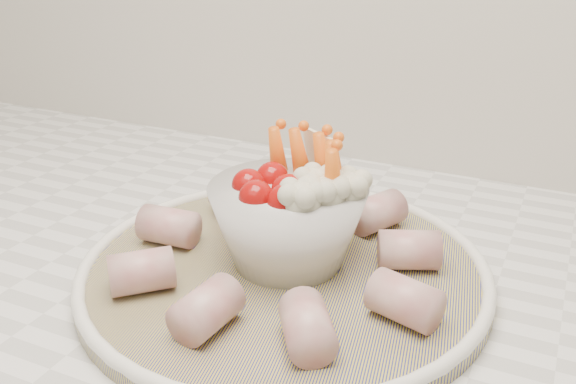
% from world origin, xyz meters
% --- Properties ---
extents(serving_platter, '(0.43, 0.43, 0.02)m').
position_xyz_m(serving_platter, '(0.16, 1.43, 0.93)').
color(serving_platter, navy).
rests_on(serving_platter, kitchen_counter).
extents(veggie_bowl, '(0.14, 0.14, 0.12)m').
position_xyz_m(veggie_bowl, '(0.16, 1.44, 0.98)').
color(veggie_bowl, silver).
rests_on(veggie_bowl, serving_platter).
extents(cured_meat_rolls, '(0.30, 0.29, 0.04)m').
position_xyz_m(cured_meat_rolls, '(0.16, 1.43, 0.95)').
color(cured_meat_rolls, '#AF5053').
rests_on(cured_meat_rolls, serving_platter).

